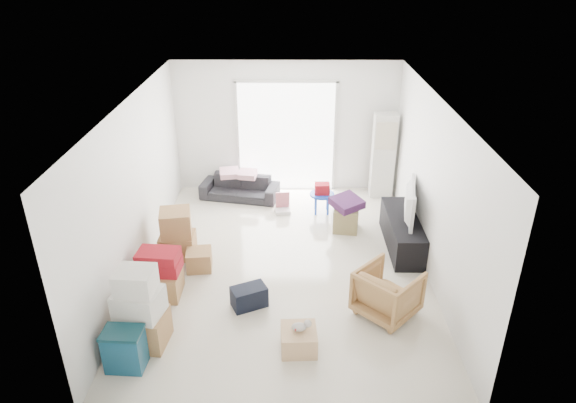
# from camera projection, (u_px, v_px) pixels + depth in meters

# --- Properties ---
(room_shell) EXTENTS (4.98, 6.48, 3.18)m
(room_shell) POSITION_uv_depth(u_px,v_px,m) (284.00, 190.00, 7.73)
(room_shell) COLOR beige
(room_shell) RESTS_ON ground
(sliding_door) EXTENTS (2.10, 0.04, 2.33)m
(sliding_door) POSITION_uv_depth(u_px,v_px,m) (286.00, 133.00, 10.45)
(sliding_door) COLOR white
(sliding_door) RESTS_ON room_shell
(ac_tower) EXTENTS (0.45, 0.30, 1.75)m
(ac_tower) POSITION_uv_depth(u_px,v_px,m) (383.00, 156.00, 10.30)
(ac_tower) COLOR beige
(ac_tower) RESTS_ON room_shell
(tv_console) EXTENTS (0.49, 1.64, 0.55)m
(tv_console) POSITION_uv_depth(u_px,v_px,m) (402.00, 232.00, 8.75)
(tv_console) COLOR black
(tv_console) RESTS_ON room_shell
(television) EXTENTS (0.80, 1.15, 0.14)m
(television) POSITION_uv_depth(u_px,v_px,m) (404.00, 214.00, 8.59)
(television) COLOR black
(television) RESTS_ON tv_console
(sofa) EXTENTS (1.62, 0.76, 0.61)m
(sofa) POSITION_uv_depth(u_px,v_px,m) (240.00, 184.00, 10.44)
(sofa) COLOR #2A292F
(sofa) RESTS_ON room_shell
(pillow_left) EXTENTS (0.45, 0.38, 0.12)m
(pillow_left) POSITION_uv_depth(u_px,v_px,m) (229.00, 167.00, 10.30)
(pillow_left) COLOR #F2B1C8
(pillow_left) RESTS_ON sofa
(pillow_right) EXTENTS (0.35, 0.30, 0.11)m
(pillow_right) POSITION_uv_depth(u_px,v_px,m) (247.00, 168.00, 10.26)
(pillow_right) COLOR #F2B1C8
(pillow_right) RESTS_ON sofa
(armchair) EXTENTS (1.03, 1.03, 0.77)m
(armchair) POSITION_uv_depth(u_px,v_px,m) (388.00, 290.00, 7.07)
(armchair) COLOR #B0814E
(armchair) RESTS_ON room_shell
(storage_bins) EXTENTS (0.50, 0.36, 0.55)m
(storage_bins) POSITION_uv_depth(u_px,v_px,m) (125.00, 349.00, 6.19)
(storage_bins) COLOR navy
(storage_bins) RESTS_ON room_shell
(box_stack_a) EXTENTS (0.66, 0.57, 1.12)m
(box_stack_a) POSITION_uv_depth(u_px,v_px,m) (140.00, 311.00, 6.48)
(box_stack_a) COLOR tan
(box_stack_a) RESTS_ON room_shell
(box_stack_b) EXTENTS (0.63, 0.56, 0.75)m
(box_stack_b) POSITION_uv_depth(u_px,v_px,m) (160.00, 275.00, 7.48)
(box_stack_b) COLOR tan
(box_stack_b) RESTS_ON room_shell
(box_stack_c) EXTENTS (0.57, 0.56, 0.84)m
(box_stack_c) POSITION_uv_depth(u_px,v_px,m) (177.00, 234.00, 8.41)
(box_stack_c) COLOR tan
(box_stack_c) RESTS_ON room_shell
(loose_box) EXTENTS (0.43, 0.43, 0.32)m
(loose_box) POSITION_uv_depth(u_px,v_px,m) (199.00, 260.00, 8.18)
(loose_box) COLOR tan
(loose_box) RESTS_ON room_shell
(duffel_bag) EXTENTS (0.56, 0.47, 0.31)m
(duffel_bag) POSITION_uv_depth(u_px,v_px,m) (249.00, 297.00, 7.32)
(duffel_bag) COLOR black
(duffel_bag) RESTS_ON room_shell
(ottoman) EXTENTS (0.50, 0.50, 0.44)m
(ottoman) POSITION_uv_depth(u_px,v_px,m) (346.00, 219.00, 9.29)
(ottoman) COLOR #9A905A
(ottoman) RESTS_ON room_shell
(blanket) EXTENTS (0.66, 0.66, 0.14)m
(blanket) POSITION_uv_depth(u_px,v_px,m) (347.00, 205.00, 9.16)
(blanket) COLOR #421D4A
(blanket) RESTS_ON ottoman
(kids_table) EXTENTS (0.47, 0.47, 0.61)m
(kids_table) POSITION_uv_depth(u_px,v_px,m) (322.00, 192.00, 9.82)
(kids_table) COLOR blue
(kids_table) RESTS_ON room_shell
(toy_walker) EXTENTS (0.32, 0.29, 0.38)m
(toy_walker) POSITION_uv_depth(u_px,v_px,m) (283.00, 207.00, 9.97)
(toy_walker) COLOR silver
(toy_walker) RESTS_ON room_shell
(wood_crate) EXTENTS (0.47, 0.47, 0.30)m
(wood_crate) POSITION_uv_depth(u_px,v_px,m) (299.00, 339.00, 6.53)
(wood_crate) COLOR tan
(wood_crate) RESTS_ON room_shell
(plush_bunny) EXTENTS (0.26, 0.15, 0.13)m
(plush_bunny) POSITION_uv_depth(u_px,v_px,m) (301.00, 326.00, 6.44)
(plush_bunny) COLOR #B2ADA8
(plush_bunny) RESTS_ON wood_crate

